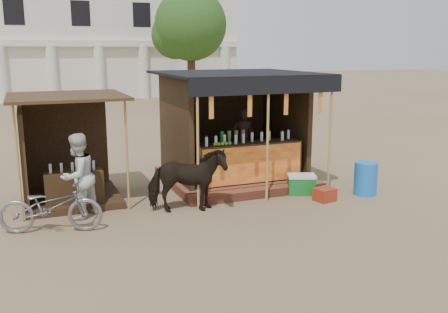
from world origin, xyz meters
The scene contains 11 objects.
ground centered at (0.00, 0.00, 0.00)m, with size 120.00×120.00×0.00m, color #846B4C.
main_stall centered at (1.02, 3.36, 1.02)m, with size 3.60×3.61×2.78m.
secondary_stall centered at (-3.17, 3.24, 0.85)m, with size 2.40×2.40×2.38m.
cow centered at (-0.85, 1.52, 0.68)m, with size 0.73×1.60×1.35m, color black.
motorbike centered at (-3.54, 1.35, 0.49)m, with size 0.65×1.86×0.98m, color gray.
bystander centered at (-2.97, 2.00, 0.86)m, with size 0.83×0.65×1.72m, color silver.
blue_barrel centered at (3.40, 1.21, 0.39)m, with size 0.53×0.53×0.77m, color blue.
red_crate centered at (2.24, 1.12, 0.15)m, with size 0.42×0.37×0.29m, color maroon.
cooler centered at (2.04, 1.81, 0.23)m, with size 0.76×0.65×0.46m.
background_building centered at (-2.00, 29.94, 3.98)m, with size 26.00×7.45×8.18m.
tree centered at (5.81, 22.14, 4.63)m, with size 4.50×4.40×7.00m.
Camera 1 is at (-3.85, -7.98, 3.33)m, focal length 40.00 mm.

